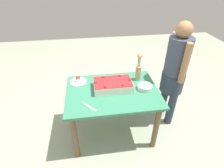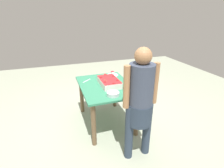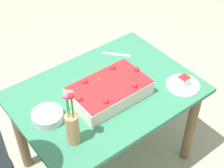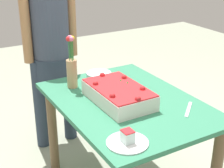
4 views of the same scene
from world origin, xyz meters
name	(u,v)px [view 2 (image 2 of 4)]	position (x,y,z in m)	size (l,w,h in m)	color
ground_plane	(106,122)	(0.00, 0.00, 0.00)	(8.00, 8.00, 0.00)	#9EA48E
dining_table	(106,92)	(0.00, 0.00, 0.59)	(1.15, 0.83, 0.72)	#347F5C
sheet_cake	(109,82)	(-0.01, -0.05, 0.77)	(0.47, 0.29, 0.13)	white
serving_plate_with_slice	(112,74)	(0.42, -0.26, 0.74)	(0.22, 0.22, 0.07)	white
cake_knife	(87,81)	(0.29, 0.26, 0.72)	(0.21, 0.02, 0.00)	silver
flower_vase	(127,84)	(-0.38, -0.21, 0.86)	(0.07, 0.07, 0.37)	tan
fruit_bowl	(113,94)	(-0.41, 0.02, 0.75)	(0.18, 0.18, 0.05)	silver
person_standing	(140,99)	(-0.87, -0.17, 0.85)	(0.31, 0.45, 1.49)	#2A3748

